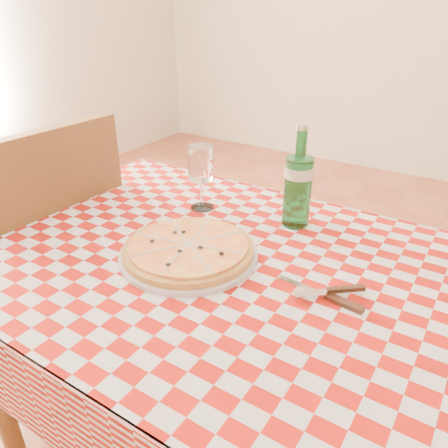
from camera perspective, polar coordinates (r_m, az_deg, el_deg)
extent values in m
cube|color=brown|center=(1.06, -0.86, -5.77)|extent=(1.20, 0.80, 0.04)
cylinder|color=brown|center=(1.77, -9.32, -5.67)|extent=(0.06, 0.06, 0.71)
cylinder|color=brown|center=(1.44, 27.08, -17.95)|extent=(0.06, 0.06, 0.71)
cube|color=#950F09|center=(1.04, -0.87, -4.67)|extent=(1.30, 0.90, 0.01)
cube|color=brown|center=(1.67, -23.09, -4.91)|extent=(0.46, 0.46, 0.04)
cylinder|color=brown|center=(1.76, -12.82, -11.24)|extent=(0.04, 0.04, 0.46)
cylinder|color=brown|center=(2.02, -20.42, -6.92)|extent=(0.04, 0.04, 0.46)
cylinder|color=brown|center=(1.60, -23.22, -17.72)|extent=(0.04, 0.04, 0.46)
cube|color=brown|center=(1.39, -20.40, 1.73)|extent=(0.06, 0.45, 0.49)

